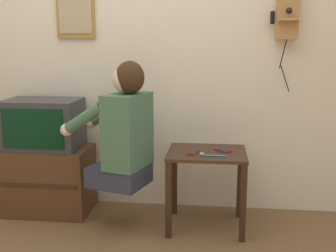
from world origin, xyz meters
The scene contains 10 objects.
wall_back centered at (0.00, 1.12, 1.27)m, with size 6.80×0.05×2.55m.
side_table centered at (0.54, 0.72, 0.44)m, with size 0.54×0.46×0.55m.
person centered at (-0.02, 0.61, 0.72)m, with size 0.62×0.50×0.86m.
tv_stand centered at (-0.67, 0.86, 0.25)m, with size 0.63×0.42×0.51m.
television centered at (-0.70, 0.87, 0.69)m, with size 0.56×0.38×0.37m.
wall_phone_antique centered at (1.08, 1.04, 1.49)m, with size 0.19×0.19×0.76m.
framed_picture centered at (-0.48, 1.08, 1.59)m, with size 0.30×0.03×0.52m.
cell_phone_held centered at (0.45, 0.66, 0.56)m, with size 0.09×0.14×0.01m.
cell_phone_spare centered at (0.65, 0.74, 0.56)m, with size 0.13×0.13×0.01m.
toothbrush centered at (0.57, 0.59, 0.56)m, with size 0.17×0.02×0.02m.
Camera 1 is at (0.59, -2.12, 1.31)m, focal length 45.00 mm.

